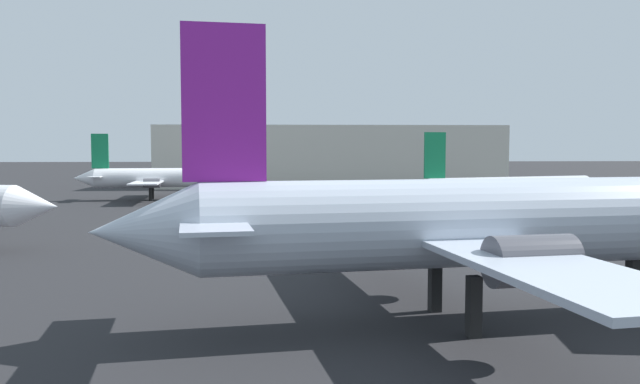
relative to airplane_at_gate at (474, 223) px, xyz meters
name	(u,v)px	position (x,y,z in m)	size (l,w,h in m)	color
airplane_at_gate	(474,223)	(0.00, 0.00, 0.00)	(33.10, 27.78, 12.70)	#B2BCCC
airplane_distant	(508,189)	(17.29, 44.05, -1.57)	(26.90, 19.73, 9.29)	silver
airplane_far_left	(156,178)	(-26.57, 66.12, -1.25)	(23.45, 19.86, 9.51)	white
terminal_building	(329,156)	(0.78, 97.13, 1.32)	(64.64, 18.26, 11.54)	beige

